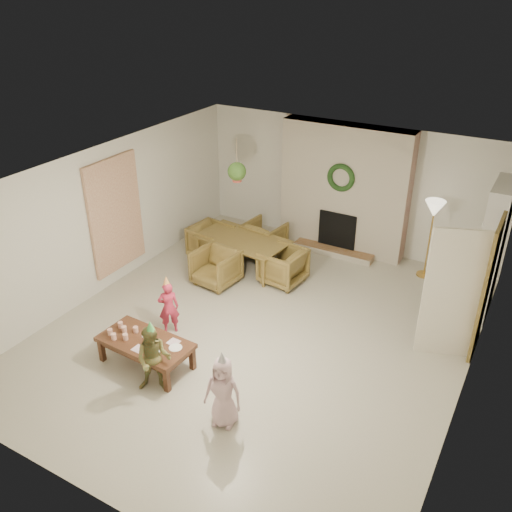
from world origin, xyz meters
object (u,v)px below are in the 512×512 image
Objects in this scene: dining_chair_near at (216,267)px; child_red at (169,307)px; dining_chair_right at (283,266)px; child_pink at (223,392)px; child_plaid at (154,359)px; dining_chair_left at (211,241)px; dining_chair_far at (264,238)px; dining_table at (241,253)px; coffee_table_top at (145,343)px.

child_red reaches higher than dining_chair_near.
child_pink reaches higher than dining_chair_right.
child_pink is at bearing -31.30° from child_plaid.
dining_chair_right is 3.54m from child_pink.
child_red reaches higher than dining_chair_left.
dining_chair_near is at bearing -51.34° from dining_chair_right.
child_pink reaches higher than dining_chair_far.
dining_chair_near is 0.74× the size of child_plaid.
dining_chair_far is at bearing 101.23° from child_pink.
dining_table is 1.26× the size of coffee_table_top.
child_pink reaches higher than child_red.
child_pink is at bearing -137.69° from dining_chair_left.
child_pink is at bearing -55.60° from dining_table.
child_red is at bearing 96.76° from dining_chair_far.
child_red is at bearing 91.90° from child_plaid.
dining_table is at bearing -90.00° from dining_chair_left.
dining_chair_left is (-0.73, 0.09, 0.03)m from dining_table.
dining_chair_far is 3.85m from coffee_table_top.
dining_table is 2.31m from child_red.
dining_chair_near reaches higher than coffee_table_top.
dining_chair_near is at bearing 90.00° from dining_chair_far.
dining_chair_far is 0.83× the size of child_red.
child_pink is (0.93, -3.41, 0.15)m from dining_chair_right.
child_pink is at bearing -12.00° from coffee_table_top.
dining_chair_right is (1.00, 0.63, 0.00)m from dining_chair_near.
dining_chair_right is at bearing 81.10° from coffee_table_top.
dining_chair_left is 1.00× the size of dining_chair_right.
child_red is 0.90× the size of child_pink.
child_plaid reaches higher than child_pink.
dining_chair_right is at bearing 0.00° from dining_table.
dining_chair_left and dining_chair_right have the same top height.
dining_chair_left is 3.83m from child_plaid.
dining_chair_far is (0.17, 1.47, 0.00)m from dining_chair_near.
child_pink is (1.12, -0.07, -0.01)m from child_plaid.
child_red is 0.89× the size of child_plaid.
dining_chair_left is at bearing 135.00° from dining_chair_near.
dining_chair_right is (0.92, -0.11, 0.03)m from dining_table.
dining_chair_far is 3.04m from child_red.
dining_table is 2.34× the size of dining_chair_far.
dining_chair_right is (0.83, -0.84, 0.00)m from dining_chair_far.
dining_chair_left is (-0.65, 0.82, 0.00)m from dining_chair_near.
dining_chair_far is at bearing -131.40° from child_red.
child_plaid is 1.12m from child_pink.
dining_chair_near is 1.00× the size of dining_chair_right.
dining_chair_right is 3.34m from child_plaid.
coffee_table_top is 1.53× the size of child_red.
dining_table is 3.98m from child_pink.
dining_table is 0.74m from dining_chair_far.
dining_chair_far and dining_chair_right have the same top height.
coffee_table_top is at bearing 99.86° from dining_chair_far.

